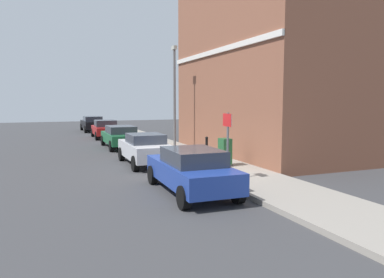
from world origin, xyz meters
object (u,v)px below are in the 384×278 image
car_silver (145,148)px  bollard_near_cabinet (207,147)px  street_sign (228,136)px  lamppost (174,93)px  car_black (92,123)px  utility_cabinet (225,153)px  car_red (105,129)px  car_blue (191,170)px  car_green (121,136)px

car_silver → bollard_near_cabinet: car_silver is taller
street_sign → lamppost: size_ratio=0.40×
car_black → bollard_near_cabinet: (2.89, -19.67, -0.04)m
utility_cabinet → car_red: bearing=99.9°
car_blue → utility_cabinet: size_ratio=3.76×
car_blue → car_red: size_ratio=1.08×
car_silver → car_red: size_ratio=1.00×
car_silver → street_sign: size_ratio=1.74×
bollard_near_cabinet → car_blue: bearing=-118.7°
car_red → utility_cabinet: car_red is taller
bollard_near_cabinet → lamppost: (-0.21, 3.98, 2.60)m
car_black → lamppost: 16.12m
car_red → car_silver: bearing=-179.8°
car_blue → car_red: (0.14, 18.16, -0.02)m
car_silver → car_green: size_ratio=0.93×
car_silver → car_red: car_silver is taller
car_green → lamppost: 4.47m
car_green → car_red: bearing=-0.3°
utility_cabinet → bollard_near_cabinet: size_ratio=1.11×
car_blue → bollard_near_cabinet: size_ratio=4.16×
utility_cabinet → car_silver: bearing=139.7°
car_black → utility_cabinet: car_black is taller
bollard_near_cabinet → utility_cabinet: bearing=-92.7°
car_silver → bollard_near_cabinet: bearing=-95.2°
car_black → utility_cabinet: size_ratio=3.89×
car_black → car_red: bearing=-179.5°
car_silver → car_black: car_black is taller
car_blue → bollard_near_cabinet: car_blue is taller
utility_cabinet → lamppost: bearing=91.0°
car_silver → lamppost: lamppost is taller
utility_cabinet → lamppost: size_ratio=0.20×
car_silver → car_black: 19.39m
car_black → lamppost: size_ratio=0.78×
car_black → bollard_near_cabinet: car_black is taller
car_blue → car_red: car_blue is taller
car_green → utility_cabinet: (2.67, -8.65, -0.03)m
car_green → street_sign: 11.20m
car_black → utility_cabinet: (2.79, -21.76, -0.07)m
utility_cabinet → bollard_near_cabinet: (0.10, 2.09, 0.02)m
car_red → street_sign: 17.48m
car_blue → utility_cabinet: 4.20m
car_green → lamppost: lamppost is taller
car_green → lamppost: size_ratio=0.75×
car_black → utility_cabinet: 21.93m
car_black → bollard_near_cabinet: 19.88m
car_black → street_sign: (1.66, -24.15, 0.91)m
car_blue → lamppost: bearing=-15.1°
lamppost → utility_cabinet: bearing=-89.0°
car_silver → car_green: car_silver is taller
car_red → utility_cabinet: (2.63, -15.00, -0.03)m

